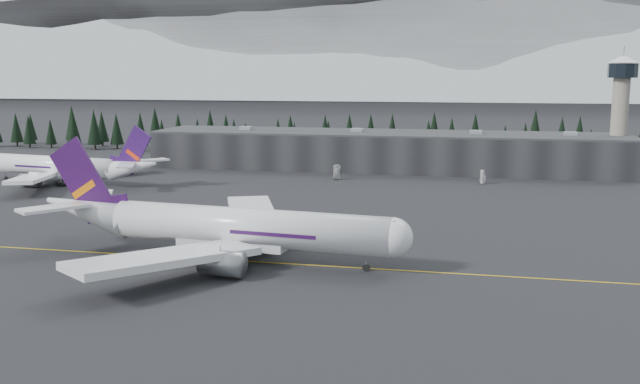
% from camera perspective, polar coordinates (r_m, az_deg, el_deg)
% --- Properties ---
extents(ground, '(1400.00, 1400.00, 0.00)m').
position_cam_1_polar(ground, '(125.22, -1.97, -5.55)').
color(ground, black).
rests_on(ground, ground).
extents(taxiline, '(400.00, 0.40, 0.02)m').
position_cam_1_polar(taxiline, '(123.34, -2.20, -5.78)').
color(taxiline, gold).
rests_on(taxiline, ground).
extents(terminal, '(160.00, 30.00, 12.60)m').
position_cam_1_polar(terminal, '(245.39, 5.27, 3.33)').
color(terminal, black).
rests_on(terminal, ground).
extents(control_tower, '(10.00, 10.00, 37.70)m').
position_cam_1_polar(control_tower, '(249.36, 22.91, 6.67)').
color(control_tower, gray).
rests_on(control_tower, ground).
extents(treeline, '(360.00, 20.00, 15.00)m').
position_cam_1_polar(treeline, '(281.85, 6.22, 4.36)').
color(treeline, black).
rests_on(treeline, ground).
extents(mountain_ridge, '(4400.00, 900.00, 420.00)m').
position_cam_1_polar(mountain_ridge, '(1118.00, 10.93, 7.67)').
color(mountain_ridge, white).
rests_on(mountain_ridge, ground).
extents(jet_main, '(71.03, 65.31, 20.90)m').
position_cam_1_polar(jet_main, '(127.00, -8.25, -2.69)').
color(jet_main, silver).
rests_on(jet_main, ground).
extents(jet_parked, '(61.35, 56.26, 18.11)m').
position_cam_1_polar(jet_parked, '(223.49, -19.59, 1.91)').
color(jet_parked, white).
rests_on(jet_parked, ground).
extents(gse_vehicle_a, '(2.90, 5.05, 1.33)m').
position_cam_1_polar(gse_vehicle_a, '(219.58, 1.36, 1.16)').
color(gse_vehicle_a, silver).
rests_on(gse_vehicle_a, ground).
extents(gse_vehicle_b, '(4.59, 3.55, 1.46)m').
position_cam_1_polar(gse_vehicle_b, '(216.26, 12.91, 0.81)').
color(gse_vehicle_b, silver).
rests_on(gse_vehicle_b, ground).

